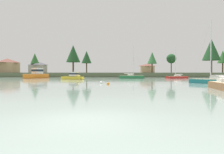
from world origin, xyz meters
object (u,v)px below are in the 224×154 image
sailboat_red (177,78)px  sailboat_teal (214,82)px  mooring_buoy_orange (108,84)px  cruiser_orange (38,76)px  sailboat_green (132,78)px  cruiser_yellow (75,78)px  mooring_buoy_white (101,83)px

sailboat_red → sailboat_teal: bearing=-95.6°
mooring_buoy_orange → cruiser_orange: bearing=123.9°
mooring_buoy_orange → sailboat_green: bearing=80.1°
sailboat_red → cruiser_yellow: (-29.47, -11.03, 0.22)m
cruiser_orange → mooring_buoy_orange: bearing=-56.1°
mooring_buoy_white → sailboat_green: bearing=76.7°
cruiser_yellow → mooring_buoy_orange: size_ratio=14.47×
cruiser_orange → cruiser_yellow: cruiser_orange is taller
cruiser_orange → sailboat_green: (29.74, -3.27, -0.50)m
sailboat_red → mooring_buoy_white: (-20.99, -31.13, -0.12)m
mooring_buoy_white → mooring_buoy_orange: (1.29, -3.08, -0.01)m
sailboat_teal → cruiser_yellow: sailboat_teal is taller
sailboat_teal → mooring_buoy_orange: (-16.58, -2.36, -0.15)m
cruiser_orange → mooring_buoy_orange: 43.16m
sailboat_teal → cruiser_orange: sailboat_teal is taller
mooring_buoy_white → mooring_buoy_orange: bearing=-67.3°
mooring_buoy_white → mooring_buoy_orange: mooring_buoy_white is taller
sailboat_green → mooring_buoy_orange: sailboat_green is taller
cruiser_orange → mooring_buoy_orange: size_ratio=21.71×
mooring_buoy_white → sailboat_red: bearing=56.0°
mooring_buoy_white → sailboat_teal: bearing=-2.3°
sailboat_red → sailboat_teal: (-3.12, -31.85, 0.01)m
mooring_buoy_orange → cruiser_yellow: bearing=112.8°
sailboat_teal → mooring_buoy_white: sailboat_teal is taller
cruiser_orange → cruiser_yellow: bearing=-41.4°
sailboat_green → mooring_buoy_orange: (-5.65, -32.54, -0.16)m
sailboat_green → cruiser_yellow: sailboat_green is taller
sailboat_red → sailboat_green: 14.15m
sailboat_green → mooring_buoy_orange: size_ratio=21.54×
cruiser_orange → sailboat_green: bearing=-6.3°
sailboat_red → mooring_buoy_orange: (-19.70, -34.21, -0.13)m
sailboat_green → cruiser_orange: bearing=173.7°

